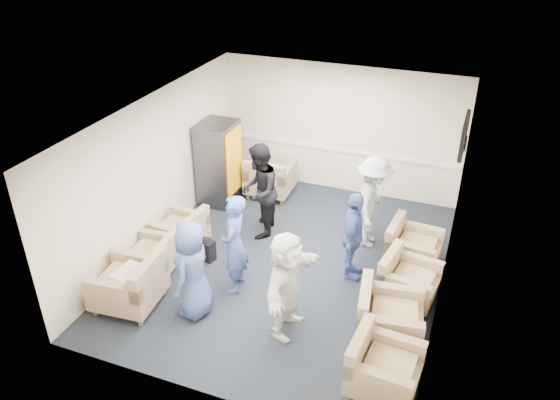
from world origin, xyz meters
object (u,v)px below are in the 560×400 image
at_px(armchair_right_midnear, 386,318).
at_px(armchair_right_midfar, 406,281).
at_px(person_front_left, 193,270).
at_px(person_mid_left, 234,244).
at_px(vending_machine, 219,163).
at_px(person_front_right, 287,284).
at_px(armchair_right_far, 410,248).
at_px(armchair_corner, 270,179).
at_px(person_back_left, 259,191).
at_px(armchair_left_near, 132,285).
at_px(armchair_left_mid, 155,256).
at_px(person_back_right, 373,202).
at_px(armchair_right_near, 381,368).
at_px(person_mid_right, 353,236).
at_px(armchair_left_far, 183,232).

xyz_separation_m(armchair_right_midnear, armchair_right_midfar, (0.12, 1.00, -0.03)).
distance_m(person_front_left, person_mid_left, 0.82).
distance_m(armchair_right_midnear, vending_machine, 4.89).
distance_m(armchair_right_midfar, person_front_right, 2.05).
height_order(armchair_right_midfar, person_mid_left, person_mid_left).
height_order(armchair_right_midfar, armchair_right_far, armchair_right_far).
relative_size(armchair_corner, person_back_left, 0.53).
relative_size(armchair_right_far, person_front_right, 0.56).
relative_size(armchair_left_near, armchair_right_midfar, 1.07).
bearing_deg(armchair_left_mid, person_back_right, 120.01).
distance_m(armchair_right_near, person_front_left, 2.97).
bearing_deg(armchair_right_midfar, person_mid_left, 114.47).
xyz_separation_m(armchair_corner, person_front_right, (1.76, -3.71, 0.45)).
height_order(vending_machine, person_mid_right, vending_machine).
distance_m(armchair_right_near, armchair_right_midnear, 0.93).
xyz_separation_m(person_mid_left, person_front_right, (1.09, -0.61, -0.02)).
height_order(armchair_right_far, person_back_right, person_back_right).
height_order(armchair_left_near, person_front_left, person_front_left).
distance_m(armchair_right_midnear, person_mid_left, 2.52).
distance_m(armchair_right_far, armchair_corner, 3.47).
bearing_deg(armchair_left_near, vending_machine, 179.10).
bearing_deg(person_front_left, armchair_left_near, -77.13).
relative_size(armchair_right_midnear, person_mid_left, 0.61).
bearing_deg(person_mid_left, person_back_left, 179.35).
relative_size(armchair_left_far, person_mid_right, 0.57).
bearing_deg(person_mid_left, armchair_left_mid, -97.07).
height_order(armchair_left_far, armchair_right_near, armchair_right_near).
distance_m(armchair_right_midnear, armchair_right_far, 1.93).
xyz_separation_m(armchair_right_midfar, person_front_left, (-2.90, -1.46, 0.46)).
distance_m(armchair_right_midfar, armchair_right_far, 0.93).
bearing_deg(person_mid_right, armchair_right_midnear, -152.09).
relative_size(armchair_left_near, armchair_left_mid, 1.24).
relative_size(armchair_right_midnear, person_mid_right, 0.66).
distance_m(armchair_left_mid, person_front_left, 1.39).
distance_m(armchair_right_far, person_front_left, 3.71).
bearing_deg(armchair_left_near, person_mid_right, 118.78).
distance_m(armchair_left_far, armchair_right_midfar, 3.95).
xyz_separation_m(armchair_left_near, armchair_right_far, (3.78, 2.59, -0.04)).
height_order(armchair_left_far, person_front_right, person_front_right).
xyz_separation_m(armchair_left_near, person_mid_right, (2.93, 1.93, 0.40)).
xyz_separation_m(armchair_corner, person_mid_left, (0.66, -3.10, 0.47)).
bearing_deg(person_mid_right, vending_machine, 58.94).
bearing_deg(person_front_left, armchair_left_far, -143.19).
xyz_separation_m(armchair_left_near, person_mid_left, (1.29, 0.95, 0.46)).
height_order(armchair_right_far, vending_machine, vending_machine).
bearing_deg(person_mid_right, armchair_right_far, -56.98).
distance_m(armchair_right_midnear, person_back_right, 2.49).
bearing_deg(armchair_right_midnear, person_front_left, 91.18).
height_order(armchair_right_far, person_back_left, person_back_left).
bearing_deg(person_front_right, armchair_corner, 28.87).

